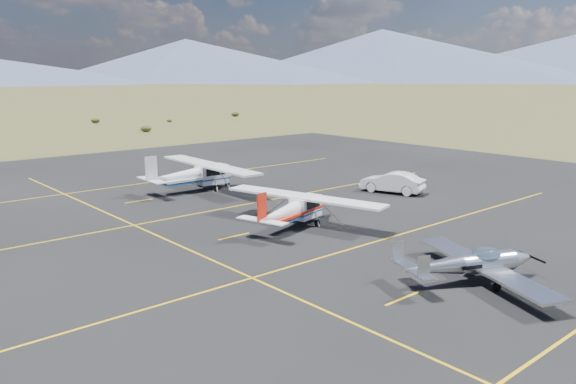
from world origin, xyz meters
name	(u,v)px	position (x,y,z in m)	size (l,w,h in m)	color
ground	(382,259)	(0.00, 0.00, 0.00)	(1600.00, 1600.00, 0.00)	#383D1C
apron	(284,228)	(0.00, 7.00, 0.00)	(72.00, 72.00, 0.02)	black
aircraft_low_wing	(472,264)	(0.44, -4.31, 0.84)	(6.03, 7.89, 1.76)	silver
aircraft_cessna	(294,208)	(0.55, 6.72, 1.11)	(6.56, 9.84, 2.50)	white
aircraft_plain	(196,174)	(1.70, 18.80, 1.27)	(6.76, 11.28, 2.86)	silver
sedan	(392,182)	(12.01, 9.12, 0.76)	(1.58, 4.52, 1.49)	silver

